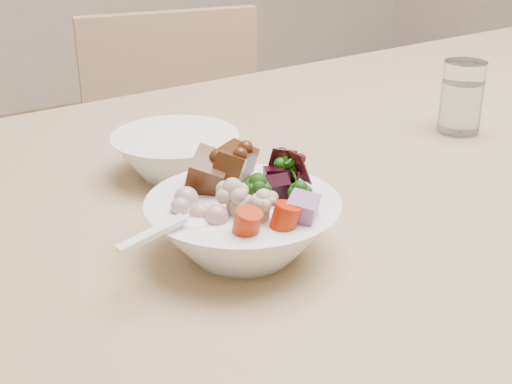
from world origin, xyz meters
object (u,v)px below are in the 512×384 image
Objects in this scene: food_bowl at (244,222)px; water_glass at (461,100)px; dining_table at (460,202)px; chair_far at (188,193)px; side_bowl at (176,155)px.

food_bowl is 0.48m from water_glass.
dining_table is 2.00× the size of chair_far.
chair_far is at bearing 100.39° from water_glass.
food_bowl is 1.86× the size of water_glass.
dining_table is 0.44m from food_bowl.
side_bowl is (-0.42, 0.08, -0.02)m from water_glass.
food_bowl is 1.22× the size of side_bowl.
water_glass is (0.46, 0.14, 0.01)m from food_bowl.
chair_far is 4.56× the size of food_bowl.
chair_far reaches higher than dining_table.
food_bowl reaches higher than dining_table.
chair_far is at bearing 67.01° from food_bowl.
food_bowl is at bearing -100.26° from chair_far.
side_bowl is at bearing 159.55° from dining_table.
water_glass is (0.12, -0.66, 0.37)m from chair_far.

